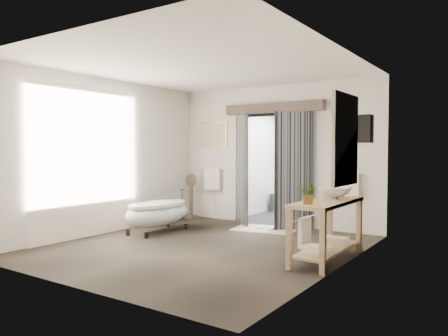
{
  "coord_description": "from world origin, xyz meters",
  "views": [
    {
      "loc": [
        4.19,
        -5.6,
        1.56
      ],
      "look_at": [
        0.0,
        0.6,
        1.25
      ],
      "focal_mm": 35.0,
      "sensor_mm": 36.0,
      "label": 1
    }
  ],
  "objects_px": {
    "vanity": "(325,225)",
    "basin": "(334,193)",
    "rug": "(265,229)",
    "clawfoot_tub": "(158,213)"
  },
  "relations": [
    {
      "from": "vanity",
      "to": "basin",
      "type": "bearing_deg",
      "value": 85.28
    },
    {
      "from": "rug",
      "to": "basin",
      "type": "height_order",
      "value": "basin"
    },
    {
      "from": "clawfoot_tub",
      "to": "vanity",
      "type": "relative_size",
      "value": 0.97
    },
    {
      "from": "rug",
      "to": "vanity",
      "type": "bearing_deg",
      "value": -41.58
    },
    {
      "from": "basin",
      "to": "vanity",
      "type": "bearing_deg",
      "value": -91.1
    },
    {
      "from": "rug",
      "to": "basin",
      "type": "bearing_deg",
      "value": -35.68
    },
    {
      "from": "clawfoot_tub",
      "to": "vanity",
      "type": "height_order",
      "value": "vanity"
    },
    {
      "from": "vanity",
      "to": "basin",
      "type": "relative_size",
      "value": 3.17
    },
    {
      "from": "rug",
      "to": "basin",
      "type": "relative_size",
      "value": 2.38
    },
    {
      "from": "rug",
      "to": "clawfoot_tub",
      "type": "bearing_deg",
      "value": -138.34
    }
  ]
}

